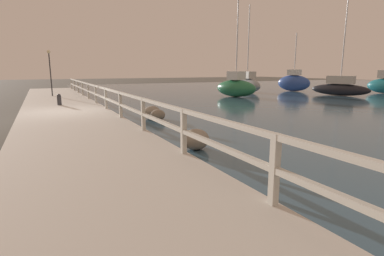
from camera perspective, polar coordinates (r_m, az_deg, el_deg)
The scene contains 12 objects.
ground_plane at distance 13.72m, azimuth -22.77°, elevation 1.75°, with size 120.00×120.00×0.00m, color #4C473D.
dock_walkway at distance 13.70m, azimuth -22.81°, elevation 2.37°, with size 3.54×36.00×0.30m.
railing at distance 13.83m, azimuth -16.12°, elevation 6.14°, with size 0.10×32.50×0.93m.
boulder_near_dock at distance 12.07m, azimuth -6.54°, elevation 2.47°, with size 0.60×0.54×0.45m.
boulder_water_edge at distance 12.66m, azimuth -7.61°, elevation 3.02°, with size 0.70×0.63×0.53m.
boulder_downstream at distance 7.62m, azimuth 0.70°, elevation -2.17°, with size 0.71×0.64×0.53m.
mooring_bollard at distance 16.16m, azimuth -23.97°, elevation 4.99°, with size 0.20×0.20×0.55m.
dock_lamp at distance 22.00m, azimuth -25.47°, elevation 10.77°, with size 0.22×0.22×2.98m.
sailboat_gray at distance 27.74m, azimuth 10.45°, elevation 8.29°, with size 1.46×4.03×7.53m.
sailboat_green at distance 22.94m, azimuth 8.37°, elevation 7.76°, with size 2.48×3.77×7.98m.
sailboat_blue at distance 30.47m, azimuth 18.80°, elevation 8.27°, with size 2.01×3.41×5.37m.
sailboat_black at distance 26.54m, azimuth 26.36°, elevation 6.93°, with size 2.18×4.57×7.28m.
Camera 1 is at (-0.88, -13.55, 2.00)m, focal length 28.00 mm.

